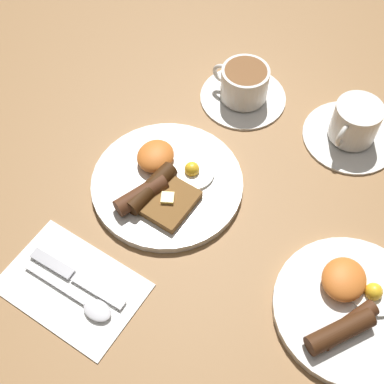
{
  "coord_description": "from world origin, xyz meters",
  "views": [
    {
      "loc": [
        0.42,
        0.26,
        0.73
      ],
      "look_at": [
        0.01,
        0.05,
        0.03
      ],
      "focal_mm": 50.0,
      "sensor_mm": 36.0,
      "label": 1
    }
  ],
  "objects_px": {
    "teacup_near": "(244,87)",
    "spoon": "(87,304)",
    "breakfast_plate_near": "(165,183)",
    "breakfast_plate_far": "(351,307)",
    "knife": "(71,275)",
    "teacup_far": "(353,126)"
  },
  "relations": [
    {
      "from": "knife",
      "to": "breakfast_plate_near",
      "type": "bearing_deg",
      "value": 81.09
    },
    {
      "from": "teacup_near",
      "to": "teacup_far",
      "type": "distance_m",
      "value": 0.21
    },
    {
      "from": "breakfast_plate_near",
      "to": "breakfast_plate_far",
      "type": "relative_size",
      "value": 1.11
    },
    {
      "from": "teacup_near",
      "to": "spoon",
      "type": "relative_size",
      "value": 1.02
    },
    {
      "from": "teacup_near",
      "to": "spoon",
      "type": "distance_m",
      "value": 0.47
    },
    {
      "from": "teacup_near",
      "to": "breakfast_plate_near",
      "type": "bearing_deg",
      "value": -7.71
    },
    {
      "from": "breakfast_plate_far",
      "to": "teacup_near",
      "type": "xyz_separation_m",
      "value": [
        -0.31,
        -0.3,
        0.02
      ]
    },
    {
      "from": "breakfast_plate_near",
      "to": "knife",
      "type": "height_order",
      "value": "breakfast_plate_near"
    },
    {
      "from": "teacup_near",
      "to": "spoon",
      "type": "bearing_deg",
      "value": -3.94
    },
    {
      "from": "spoon",
      "to": "teacup_near",
      "type": "bearing_deg",
      "value": 91.03
    },
    {
      "from": "knife",
      "to": "spoon",
      "type": "bearing_deg",
      "value": -26.54
    },
    {
      "from": "teacup_near",
      "to": "breakfast_plate_far",
      "type": "bearing_deg",
      "value": 44.39
    },
    {
      "from": "breakfast_plate_far",
      "to": "teacup_near",
      "type": "bearing_deg",
      "value": -135.61
    },
    {
      "from": "breakfast_plate_near",
      "to": "spoon",
      "type": "bearing_deg",
      "value": 0.02
    },
    {
      "from": "teacup_far",
      "to": "knife",
      "type": "relative_size",
      "value": 1.02
    },
    {
      "from": "teacup_near",
      "to": "knife",
      "type": "relative_size",
      "value": 0.97
    },
    {
      "from": "knife",
      "to": "spoon",
      "type": "xyz_separation_m",
      "value": [
        0.03,
        0.05,
        0.0
      ]
    },
    {
      "from": "breakfast_plate_far",
      "to": "spoon",
      "type": "height_order",
      "value": "breakfast_plate_far"
    },
    {
      "from": "breakfast_plate_far",
      "to": "knife",
      "type": "relative_size",
      "value": 1.38
    },
    {
      "from": "breakfast_plate_far",
      "to": "teacup_far",
      "type": "relative_size",
      "value": 1.36
    },
    {
      "from": "breakfast_plate_near",
      "to": "knife",
      "type": "xyz_separation_m",
      "value": [
        0.2,
        -0.05,
        -0.01
      ]
    },
    {
      "from": "breakfast_plate_far",
      "to": "knife",
      "type": "height_order",
      "value": "breakfast_plate_far"
    }
  ]
}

